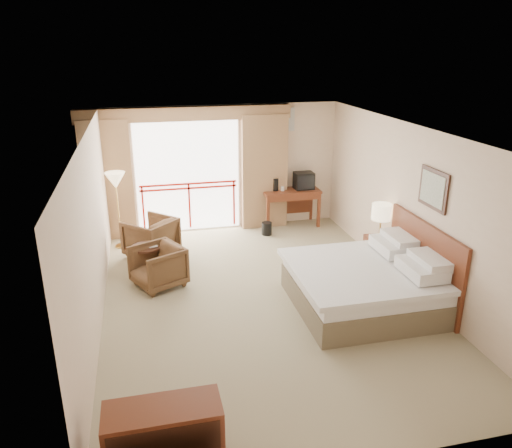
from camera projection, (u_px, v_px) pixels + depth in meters
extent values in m
plane|color=gray|center=(263.00, 298.00, 8.10)|extent=(7.00, 7.00, 0.00)
plane|color=white|center=(264.00, 132.00, 7.18)|extent=(7.00, 7.00, 0.00)
plane|color=beige|center=(224.00, 168.00, 10.84)|extent=(5.00, 0.00, 5.00)
plane|color=beige|center=(357.00, 348.00, 4.43)|extent=(5.00, 0.00, 5.00)
plane|color=beige|center=(93.00, 233.00, 7.10)|extent=(0.00, 7.00, 7.00)
plane|color=beige|center=(411.00, 209.00, 8.17)|extent=(0.00, 7.00, 7.00)
plane|color=white|center=(188.00, 177.00, 10.70)|extent=(2.40, 0.00, 2.40)
cube|color=#B61B0F|center=(189.00, 188.00, 10.77)|extent=(2.09, 0.03, 0.04)
cube|color=#B61B0F|center=(188.00, 184.00, 10.73)|extent=(2.09, 0.03, 0.04)
cube|color=#B61B0F|center=(143.00, 209.00, 10.69)|extent=(0.04, 0.03, 1.00)
cube|color=#B61B0F|center=(190.00, 206.00, 10.91)|extent=(0.04, 0.03, 1.00)
cube|color=#B61B0F|center=(234.00, 203.00, 11.12)|extent=(0.04, 0.03, 1.00)
cube|color=#8B6444|center=(108.00, 181.00, 10.21)|extent=(1.00, 0.26, 2.50)
cube|color=#8B6444|center=(264.00, 172.00, 10.92)|extent=(1.00, 0.26, 2.50)
cube|color=#8B6444|center=(185.00, 114.00, 10.15)|extent=(4.40, 0.22, 0.28)
cube|color=silver|center=(283.00, 120.00, 10.75)|extent=(0.50, 0.04, 0.50)
cube|color=brown|center=(362.00, 295.00, 7.79)|extent=(2.05, 2.00, 0.40)
cube|color=white|center=(363.00, 277.00, 7.69)|extent=(2.01, 1.96, 0.22)
cube|color=white|center=(361.00, 270.00, 7.63)|extent=(2.09, 2.06, 0.08)
cube|color=white|center=(422.00, 269.00, 7.33)|extent=(0.50, 0.75, 0.18)
cube|color=white|center=(393.00, 246.00, 8.15)|extent=(0.50, 0.75, 0.18)
cube|color=white|center=(431.00, 260.00, 7.32)|extent=(0.40, 0.70, 0.14)
cube|color=white|center=(401.00, 238.00, 8.14)|extent=(0.40, 0.70, 0.14)
cube|color=#582718|center=(423.00, 262.00, 7.85)|extent=(0.06, 2.10, 1.30)
cube|color=black|center=(434.00, 189.00, 7.44)|extent=(0.03, 0.72, 0.60)
cube|color=silver|center=(432.00, 189.00, 7.44)|extent=(0.01, 0.60, 0.48)
cube|color=#582718|center=(379.00, 254.00, 9.00)|extent=(0.46, 0.54, 0.62)
cylinder|color=tan|center=(379.00, 235.00, 8.93)|extent=(0.14, 0.14, 0.04)
cylinder|color=tan|center=(380.00, 226.00, 8.87)|extent=(0.03, 0.03, 0.36)
cylinder|color=#FFE5B2|center=(381.00, 212.00, 8.78)|extent=(0.34, 0.34, 0.28)
cube|color=black|center=(382.00, 239.00, 8.73)|extent=(0.23, 0.20, 0.09)
cube|color=#582718|center=(291.00, 191.00, 11.10)|extent=(1.28, 0.62, 0.05)
cube|color=#582718|center=(268.00, 214.00, 10.87)|extent=(0.06, 0.06, 0.79)
cube|color=#582718|center=(319.00, 210.00, 11.12)|extent=(0.06, 0.06, 0.79)
cube|color=#582718|center=(262.00, 207.00, 11.36)|extent=(0.06, 0.06, 0.79)
cube|color=#582718|center=(311.00, 203.00, 11.61)|extent=(0.06, 0.06, 0.79)
cube|color=#582718|center=(287.00, 201.00, 11.46)|extent=(1.17, 0.03, 0.58)
cube|color=#582718|center=(294.00, 198.00, 10.88)|extent=(1.17, 0.03, 0.13)
cube|color=black|center=(304.00, 181.00, 11.09)|extent=(0.42, 0.32, 0.38)
cube|color=black|center=(306.00, 183.00, 10.94)|extent=(0.38, 0.02, 0.31)
cylinder|color=black|center=(276.00, 185.00, 10.97)|extent=(0.14, 0.14, 0.28)
cylinder|color=white|center=(283.00, 189.00, 10.99)|extent=(0.09, 0.09, 0.10)
cylinder|color=black|center=(267.00, 229.00, 10.75)|extent=(0.26, 0.26, 0.27)
imported|color=#4A2F1A|center=(152.00, 256.00, 9.73)|extent=(1.18, 1.18, 0.77)
imported|color=#4A2F1A|center=(159.00, 285.00, 8.53)|extent=(1.04, 1.03, 0.71)
cylinder|color=black|center=(146.00, 247.00, 8.69)|extent=(0.52, 0.52, 0.04)
cylinder|color=black|center=(148.00, 261.00, 8.78)|extent=(0.06, 0.06, 0.52)
cylinder|color=black|center=(149.00, 275.00, 8.87)|extent=(0.38, 0.38, 0.03)
imported|color=white|center=(146.00, 246.00, 8.68)|extent=(0.20, 0.26, 0.02)
cylinder|color=tan|center=(122.00, 246.00, 10.17)|extent=(0.25, 0.25, 0.03)
cylinder|color=tan|center=(119.00, 215.00, 9.94)|extent=(0.03, 0.03, 1.34)
cone|color=#FFE5B2|center=(115.00, 180.00, 9.70)|extent=(0.39, 0.39, 0.31)
cube|color=#582718|center=(164.00, 439.00, 4.73)|extent=(1.10, 0.46, 0.73)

